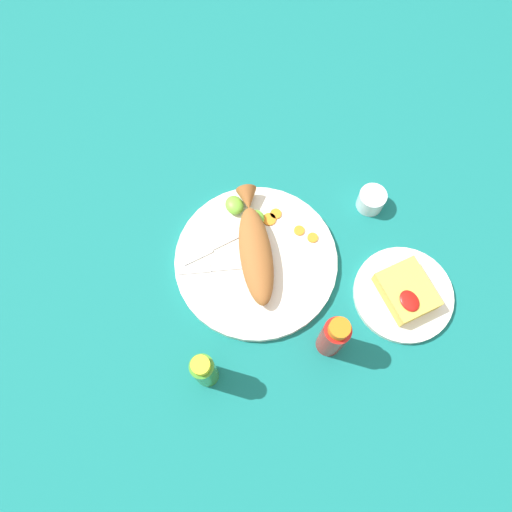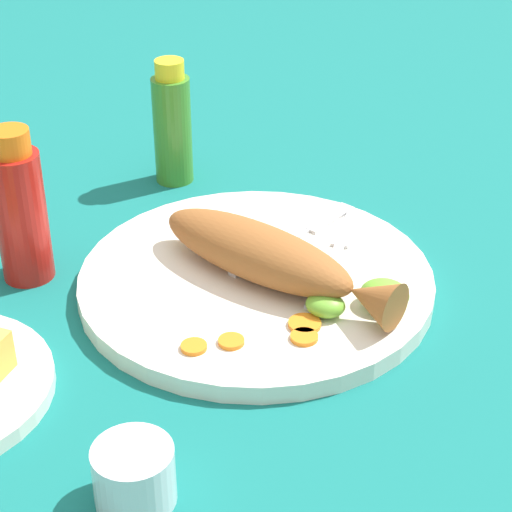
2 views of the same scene
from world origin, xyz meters
name	(u,v)px [view 1 (image 1 of 2)]	position (x,y,z in m)	size (l,w,h in m)	color
ground_plane	(256,262)	(0.00, 0.00, 0.00)	(4.00, 4.00, 0.00)	#146B66
main_plate	(256,261)	(0.00, 0.00, 0.01)	(0.34, 0.34, 0.02)	white
fried_fish	(255,248)	(-0.01, 0.00, 0.04)	(0.27, 0.13, 0.05)	#935628
fork_near	(215,268)	(-0.02, -0.09, 0.02)	(0.08, 0.18, 0.00)	silver
fork_far	(216,246)	(-0.06, -0.07, 0.02)	(0.02, 0.19, 0.00)	silver
carrot_slice_near	(313,238)	(0.01, 0.13, 0.02)	(0.02, 0.02, 0.00)	orange
carrot_slice_mid	(299,230)	(-0.02, 0.11, 0.02)	(0.02, 0.02, 0.00)	orange
carrot_slice_far	(276,214)	(-0.08, 0.08, 0.02)	(0.02, 0.02, 0.00)	orange
carrot_slice_extra	(269,219)	(-0.07, 0.06, 0.02)	(0.03, 0.03, 0.00)	orange
lime_wedge_main	(257,218)	(-0.08, 0.04, 0.03)	(0.04, 0.03, 0.02)	#6BB233
lime_wedge_side	(235,205)	(-0.13, 0.01, 0.03)	(0.05, 0.04, 0.03)	#6BB233
hot_sauce_bottle_red	(333,337)	(0.22, 0.06, 0.07)	(0.05, 0.05, 0.16)	#B21914
hot_sauce_bottle_green	(205,371)	(0.17, -0.19, 0.07)	(0.04, 0.04, 0.15)	#3D8428
salt_cup	(371,201)	(-0.02, 0.29, 0.02)	(0.06, 0.06, 0.05)	silver
side_plate_fries	(403,294)	(0.20, 0.25, 0.01)	(0.21, 0.21, 0.01)	white
fries_pile	(407,291)	(0.20, 0.24, 0.03)	(0.11, 0.09, 0.04)	gold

